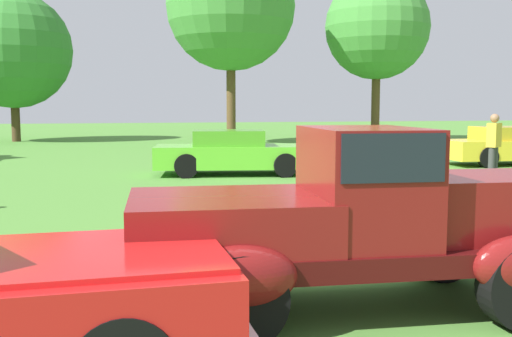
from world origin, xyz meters
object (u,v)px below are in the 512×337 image
at_px(feature_pickup_truck, 356,218).
at_px(show_car_lime, 234,153).
at_px(show_car_yellow, 511,146).
at_px(spectator_by_row, 494,145).

distance_m(feature_pickup_truck, show_car_lime, 11.07).
distance_m(feature_pickup_truck, show_car_yellow, 15.51).
xyz_separation_m(feature_pickup_truck, spectator_by_row, (7.04, 8.11, 0.05)).
bearing_deg(spectator_by_row, show_car_yellow, 48.89).
distance_m(show_car_yellow, spectator_by_row, 4.78).
xyz_separation_m(show_car_lime, spectator_by_row, (6.06, -2.91, 0.31)).
xyz_separation_m(show_car_lime, show_car_yellow, (9.19, 0.68, 0.00)).
bearing_deg(spectator_by_row, show_car_lime, 154.33).
xyz_separation_m(show_car_yellow, spectator_by_row, (-3.14, -3.59, 0.31)).
xyz_separation_m(feature_pickup_truck, show_car_yellow, (10.18, 11.70, -0.26)).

